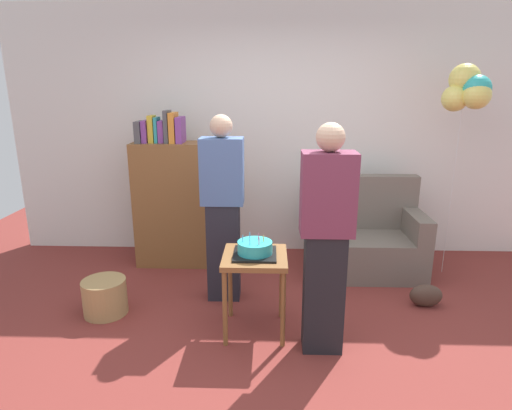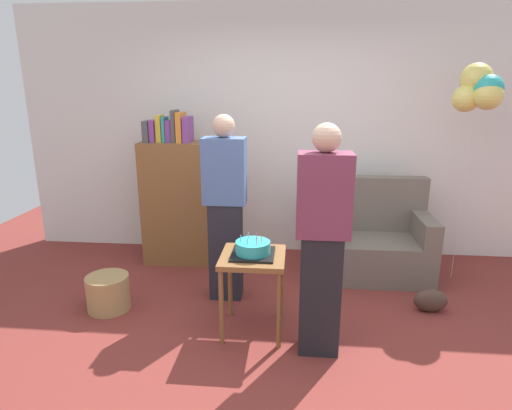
{
  "view_description": "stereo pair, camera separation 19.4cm",
  "coord_description": "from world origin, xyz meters",
  "px_view_note": "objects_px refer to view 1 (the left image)",
  "views": [
    {
      "loc": [
        -0.13,
        -2.74,
        1.85
      ],
      "look_at": [
        -0.24,
        0.5,
        0.95
      ],
      "focal_mm": 30.11,
      "sensor_mm": 36.0,
      "label": 1
    },
    {
      "loc": [
        0.06,
        -2.73,
        1.85
      ],
      "look_at": [
        -0.24,
        0.5,
        0.95
      ],
      "focal_mm": 30.11,
      "sensor_mm": 36.0,
      "label": 2
    }
  ],
  "objects_px": {
    "couch": "(365,239)",
    "balloon_bunch": "(468,89)",
    "person_holding_cake": "(326,240)",
    "birthday_cake": "(255,249)",
    "wicker_basket": "(105,297)",
    "side_table": "(255,267)",
    "bookshelf": "(174,200)",
    "handbag": "(426,295)",
    "person_blowing_candles": "(223,209)"
  },
  "relations": [
    {
      "from": "person_blowing_candles",
      "to": "bookshelf",
      "type": "bearing_deg",
      "value": 117.88
    },
    {
      "from": "couch",
      "to": "handbag",
      "type": "relative_size",
      "value": 3.93
    },
    {
      "from": "bookshelf",
      "to": "side_table",
      "type": "relative_size",
      "value": 2.56
    },
    {
      "from": "couch",
      "to": "balloon_bunch",
      "type": "distance_m",
      "value": 1.7
    },
    {
      "from": "couch",
      "to": "person_blowing_candles",
      "type": "xyz_separation_m",
      "value": [
        -1.38,
        -0.64,
        0.49
      ]
    },
    {
      "from": "person_blowing_candles",
      "to": "balloon_bunch",
      "type": "height_order",
      "value": "balloon_bunch"
    },
    {
      "from": "birthday_cake",
      "to": "bookshelf",
      "type": "bearing_deg",
      "value": 124.18
    },
    {
      "from": "birthday_cake",
      "to": "person_holding_cake",
      "type": "bearing_deg",
      "value": -23.55
    },
    {
      "from": "side_table",
      "to": "birthday_cake",
      "type": "bearing_deg",
      "value": -151.78
    },
    {
      "from": "person_holding_cake",
      "to": "handbag",
      "type": "distance_m",
      "value": 1.38
    },
    {
      "from": "couch",
      "to": "birthday_cake",
      "type": "bearing_deg",
      "value": -132.57
    },
    {
      "from": "person_blowing_candles",
      "to": "balloon_bunch",
      "type": "distance_m",
      "value": 2.5
    },
    {
      "from": "couch",
      "to": "handbag",
      "type": "distance_m",
      "value": 0.88
    },
    {
      "from": "couch",
      "to": "side_table",
      "type": "bearing_deg",
      "value": -132.57
    },
    {
      "from": "birthday_cake",
      "to": "balloon_bunch",
      "type": "relative_size",
      "value": 0.16
    },
    {
      "from": "person_holding_cake",
      "to": "birthday_cake",
      "type": "bearing_deg",
      "value": -28.54
    },
    {
      "from": "bookshelf",
      "to": "wicker_basket",
      "type": "bearing_deg",
      "value": -108.51
    },
    {
      "from": "person_holding_cake",
      "to": "wicker_basket",
      "type": "height_order",
      "value": "person_holding_cake"
    },
    {
      "from": "bookshelf",
      "to": "person_holding_cake",
      "type": "bearing_deg",
      "value": -47.84
    },
    {
      "from": "birthday_cake",
      "to": "wicker_basket",
      "type": "distance_m",
      "value": 1.39
    },
    {
      "from": "bookshelf",
      "to": "side_table",
      "type": "height_order",
      "value": "bookshelf"
    },
    {
      "from": "person_blowing_candles",
      "to": "balloon_bunch",
      "type": "relative_size",
      "value": 0.79
    },
    {
      "from": "bookshelf",
      "to": "balloon_bunch",
      "type": "relative_size",
      "value": 0.79
    },
    {
      "from": "side_table",
      "to": "handbag",
      "type": "height_order",
      "value": "side_table"
    },
    {
      "from": "side_table",
      "to": "balloon_bunch",
      "type": "height_order",
      "value": "balloon_bunch"
    },
    {
      "from": "bookshelf",
      "to": "person_holding_cake",
      "type": "height_order",
      "value": "person_holding_cake"
    },
    {
      "from": "handbag",
      "to": "balloon_bunch",
      "type": "xyz_separation_m",
      "value": [
        0.45,
        0.73,
        1.72
      ]
    },
    {
      "from": "wicker_basket",
      "to": "handbag",
      "type": "bearing_deg",
      "value": 4.4
    },
    {
      "from": "handbag",
      "to": "balloon_bunch",
      "type": "height_order",
      "value": "balloon_bunch"
    },
    {
      "from": "couch",
      "to": "balloon_bunch",
      "type": "height_order",
      "value": "balloon_bunch"
    },
    {
      "from": "person_holding_cake",
      "to": "balloon_bunch",
      "type": "distance_m",
      "value": 2.21
    },
    {
      "from": "side_table",
      "to": "person_holding_cake",
      "type": "bearing_deg",
      "value": -23.55
    },
    {
      "from": "bookshelf",
      "to": "handbag",
      "type": "xyz_separation_m",
      "value": [
        2.36,
        -0.89,
        -0.59
      ]
    },
    {
      "from": "birthday_cake",
      "to": "person_blowing_candles",
      "type": "xyz_separation_m",
      "value": [
        -0.3,
        0.54,
        0.15
      ]
    },
    {
      "from": "person_holding_cake",
      "to": "balloon_bunch",
      "type": "bearing_deg",
      "value": -141.16
    },
    {
      "from": "bookshelf",
      "to": "person_blowing_candles",
      "type": "relative_size",
      "value": 0.99
    },
    {
      "from": "couch",
      "to": "person_blowing_candles",
      "type": "relative_size",
      "value": 0.67
    },
    {
      "from": "birthday_cake",
      "to": "balloon_bunch",
      "type": "distance_m",
      "value": 2.52
    },
    {
      "from": "side_table",
      "to": "birthday_cake",
      "type": "distance_m",
      "value": 0.15
    },
    {
      "from": "side_table",
      "to": "balloon_bunch",
      "type": "distance_m",
      "value": 2.59
    },
    {
      "from": "bookshelf",
      "to": "birthday_cake",
      "type": "relative_size",
      "value": 5.06
    },
    {
      "from": "birthday_cake",
      "to": "handbag",
      "type": "distance_m",
      "value": 1.64
    },
    {
      "from": "side_table",
      "to": "handbag",
      "type": "xyz_separation_m",
      "value": [
        1.47,
        0.43,
        -0.43
      ]
    },
    {
      "from": "person_holding_cake",
      "to": "balloon_bunch",
      "type": "relative_size",
      "value": 0.79
    },
    {
      "from": "wicker_basket",
      "to": "handbag",
      "type": "xyz_separation_m",
      "value": [
        2.73,
        0.21,
        -0.05
      ]
    },
    {
      "from": "wicker_basket",
      "to": "bookshelf",
      "type": "bearing_deg",
      "value": 71.49
    },
    {
      "from": "bookshelf",
      "to": "balloon_bunch",
      "type": "height_order",
      "value": "balloon_bunch"
    },
    {
      "from": "couch",
      "to": "person_holding_cake",
      "type": "bearing_deg",
      "value": -113.05
    },
    {
      "from": "bookshelf",
      "to": "side_table",
      "type": "bearing_deg",
      "value": -55.82
    },
    {
      "from": "side_table",
      "to": "birthday_cake",
      "type": "xyz_separation_m",
      "value": [
        -0.0,
        -0.0,
        0.15
      ]
    }
  ]
}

